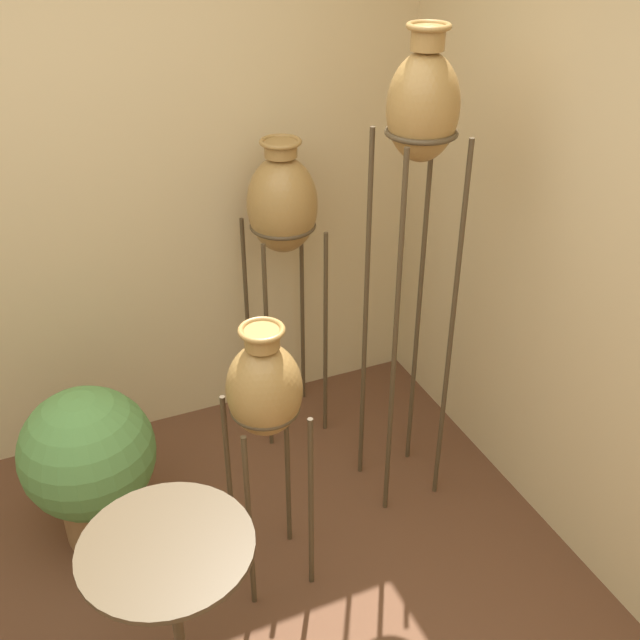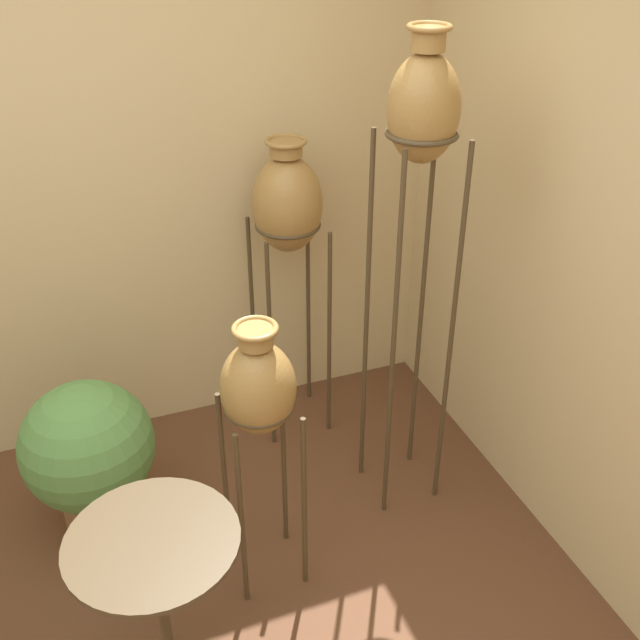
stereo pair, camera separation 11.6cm
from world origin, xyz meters
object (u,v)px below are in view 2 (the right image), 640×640
object	(u,v)px
side_table	(159,583)
potted_plant	(89,453)
vase_stand_tall	(422,129)
vase_stand_short	(258,391)
vase_stand_medium	(287,208)

from	to	relation	value
side_table	potted_plant	distance (m)	0.88
vase_stand_tall	vase_stand_short	distance (m)	1.07
vase_stand_medium	vase_stand_short	size ratio (longest dim) A/B	1.28
side_table	potted_plant	xyz separation A→B (m)	(-0.14, 0.86, -0.13)
vase_stand_medium	potted_plant	bearing A→B (deg)	-158.20
vase_stand_tall	potted_plant	distance (m)	1.82
vase_stand_tall	side_table	size ratio (longest dim) A/B	2.77
vase_stand_short	side_table	xyz separation A→B (m)	(-0.45, -0.38, -0.35)
vase_stand_tall	vase_stand_short	size ratio (longest dim) A/B	1.74
side_table	vase_stand_short	bearing A→B (deg)	40.37
vase_stand_medium	vase_stand_short	bearing A→B (deg)	-114.96
vase_stand_tall	side_table	world-z (taller)	vase_stand_tall
vase_stand_tall	vase_stand_medium	xyz separation A→B (m)	(-0.30, 0.62, -0.49)
vase_stand_tall	vase_stand_medium	world-z (taller)	vase_stand_tall
vase_stand_tall	vase_stand_short	xyz separation A→B (m)	(-0.70, -0.25, -0.77)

